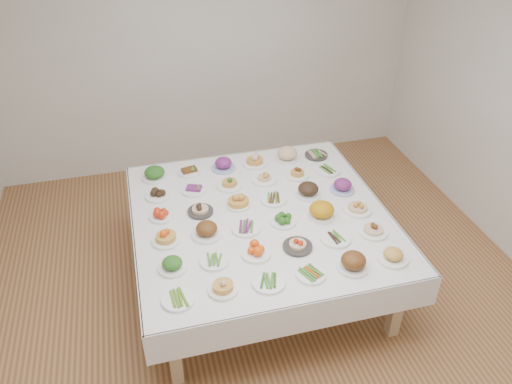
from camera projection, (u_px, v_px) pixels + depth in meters
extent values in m
plane|color=#A37144|center=(261.00, 296.00, 4.47)|extent=(5.00, 5.00, 0.00)
cube|color=silver|center=(204.00, 53.00, 5.68)|extent=(5.00, 0.02, 2.80)
cube|color=white|center=(260.00, 217.00, 4.25)|extent=(2.12, 2.12, 0.06)
cube|color=white|center=(233.00, 166.00, 5.16)|extent=(2.14, 0.02, 0.28)
cube|color=white|center=(301.00, 319.00, 3.46)|extent=(2.14, 0.01, 0.28)
cube|color=white|center=(373.00, 209.00, 4.53)|extent=(0.02, 2.14, 0.28)
cube|color=white|center=(136.00, 248.00, 4.08)|extent=(0.02, 2.14, 0.28)
cube|color=tan|center=(174.00, 350.00, 3.57)|extent=(0.09, 0.09, 0.69)
cube|color=tan|center=(397.00, 303.00, 3.94)|extent=(0.09, 0.09, 0.69)
cube|color=tan|center=(152.00, 209.00, 4.98)|extent=(0.09, 0.09, 0.69)
cube|color=tan|center=(318.00, 184.00, 5.35)|extent=(0.09, 0.09, 0.69)
cylinder|color=white|center=(178.00, 300.00, 3.41)|extent=(0.23, 0.23, 0.02)
cylinder|color=white|center=(223.00, 290.00, 3.48)|extent=(0.21, 0.21, 0.02)
cylinder|color=white|center=(269.00, 283.00, 3.54)|extent=(0.24, 0.24, 0.02)
cylinder|color=white|center=(311.00, 275.00, 3.61)|extent=(0.21, 0.21, 0.02)
cylinder|color=white|center=(353.00, 267.00, 3.67)|extent=(0.23, 0.23, 0.02)
cylinder|color=white|center=(392.00, 259.00, 3.75)|extent=(0.23, 0.23, 0.02)
cylinder|color=white|center=(173.00, 268.00, 3.67)|extent=(0.21, 0.21, 0.02)
cylinder|color=white|center=(214.00, 262.00, 3.73)|extent=(0.22, 0.22, 0.02)
cylinder|color=white|center=(256.00, 254.00, 3.80)|extent=(0.23, 0.23, 0.02)
cylinder|color=#302D2A|center=(298.00, 247.00, 3.86)|extent=(0.23, 0.23, 0.02)
cylinder|color=white|center=(336.00, 239.00, 3.95)|extent=(0.24, 0.24, 0.02)
cylinder|color=white|center=(373.00, 232.00, 4.02)|extent=(0.23, 0.23, 0.02)
cylinder|color=white|center=(166.00, 241.00, 3.93)|extent=(0.22, 0.22, 0.02)
cylinder|color=white|center=(207.00, 234.00, 3.99)|extent=(0.24, 0.24, 0.02)
cylinder|color=white|center=(246.00, 229.00, 4.05)|extent=(0.23, 0.23, 0.02)
cylinder|color=white|center=(283.00, 222.00, 4.13)|extent=(0.21, 0.21, 0.02)
cylinder|color=white|center=(321.00, 216.00, 4.19)|extent=(0.23, 0.23, 0.02)
cylinder|color=white|center=(357.00, 210.00, 4.27)|extent=(0.24, 0.24, 0.02)
cylinder|color=white|center=(162.00, 217.00, 4.19)|extent=(0.20, 0.20, 0.02)
cylinder|color=#302D2A|center=(200.00, 212.00, 4.24)|extent=(0.22, 0.22, 0.02)
cylinder|color=white|center=(238.00, 205.00, 4.33)|extent=(0.21, 0.21, 0.02)
cylinder|color=white|center=(273.00, 200.00, 4.39)|extent=(0.23, 0.23, 0.02)
cylinder|color=white|center=(308.00, 194.00, 4.46)|extent=(0.23, 0.23, 0.02)
cylinder|color=#4C66B2|center=(342.00, 190.00, 4.52)|extent=(0.22, 0.22, 0.02)
cylinder|color=white|center=(158.00, 196.00, 4.44)|extent=(0.22, 0.22, 0.02)
cylinder|color=white|center=(194.00, 190.00, 4.51)|extent=(0.22, 0.22, 0.02)
cylinder|color=white|center=(230.00, 186.00, 4.57)|extent=(0.23, 0.23, 0.02)
cylinder|color=white|center=(264.00, 180.00, 4.66)|extent=(0.23, 0.23, 0.02)
cylinder|color=white|center=(297.00, 176.00, 4.72)|extent=(0.21, 0.21, 0.02)
cylinder|color=white|center=(327.00, 171.00, 4.79)|extent=(0.23, 0.23, 0.02)
cylinder|color=white|center=(155.00, 178.00, 4.69)|extent=(0.23, 0.23, 0.02)
cylinder|color=white|center=(189.00, 173.00, 4.77)|extent=(0.21, 0.21, 0.02)
cylinder|color=#4C66B2|center=(224.00, 168.00, 4.83)|extent=(0.22, 0.22, 0.02)
cylinder|color=white|center=(255.00, 164.00, 4.90)|extent=(0.24, 0.24, 0.02)
cylinder|color=white|center=(287.00, 159.00, 4.97)|extent=(0.21, 0.21, 0.02)
cylinder|color=#302D2A|center=(316.00, 155.00, 5.04)|extent=(0.22, 0.22, 0.02)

